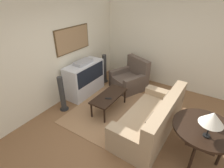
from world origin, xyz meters
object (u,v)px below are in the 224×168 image
armchair (130,79)px  speaker_tower_left (62,95)px  mantel_clock (210,120)px  console_table (204,130)px  couch (151,120)px  coffee_table (109,97)px  speaker_tower_right (104,69)px  tv (85,78)px  table_lamp (212,118)px

armchair → speaker_tower_left: (-1.96, 0.92, 0.15)m
armchair → mantel_clock: (-1.54, -2.33, 0.53)m
console_table → couch: bearing=81.3°
couch → coffee_table: 1.22m
armchair → coffee_table: armchair is taller
speaker_tower_right → armchair: bearing=-85.0°
tv → speaker_tower_right: (0.94, -0.05, -0.05)m
tv → couch: size_ratio=0.61×
couch → tv: bearing=-100.1°
couch → console_table: bearing=83.0°
table_lamp → speaker_tower_left: 3.32m
speaker_tower_right → mantel_clock: bearing=-114.1°
couch → speaker_tower_left: 2.27m
armchair → couch: bearing=-24.6°
coffee_table → armchair: bearing=4.0°
speaker_tower_left → speaker_tower_right: bearing=0.0°
mantel_clock → speaker_tower_right: bearing=65.9°
armchair → mantel_clock: 2.85m
armchair → console_table: bearing=-11.3°
coffee_table → speaker_tower_left: bearing=121.8°
tv → console_table: (-0.62, -3.27, 0.16)m
armchair → speaker_tower_right: bearing=-150.7°
table_lamp → speaker_tower_right: (1.78, 3.25, -0.64)m
tv → armchair: bearing=-43.6°
armchair → speaker_tower_right: size_ratio=1.26×
table_lamp → speaker_tower_right: size_ratio=0.50×
table_lamp → speaker_tower_right: bearing=61.3°
tv → table_lamp: bearing=-104.3°
tv → mantel_clock: (-0.52, -3.30, 0.33)m
armchair → console_table: armchair is taller
mantel_clock → speaker_tower_right: 3.59m
table_lamp → speaker_tower_left: table_lamp is taller
coffee_table → mantel_clock: size_ratio=5.37×
armchair → speaker_tower_left: size_ratio=1.26×
speaker_tower_right → console_table: bearing=-115.9°
coffee_table → console_table: (-0.31, -2.20, 0.26)m
couch → console_table: 1.06m
tv → table_lamp: size_ratio=2.58×
tv → armchair: 1.42m
console_table → table_lamp: size_ratio=2.26×
armchair → coffee_table: (-1.33, -0.09, 0.10)m
console_table → mantel_clock: (0.11, -0.04, 0.17)m
console_table → mantel_clock: mantel_clock is taller
couch → mantel_clock: mantel_clock is taller
mantel_clock → speaker_tower_left: speaker_tower_left is taller
console_table → speaker_tower_left: bearing=95.6°
speaker_tower_left → table_lamp: bearing=-88.3°
table_lamp → speaker_tower_right: table_lamp is taller
tv → coffee_table: 1.11m
speaker_tower_left → speaker_tower_right: same height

